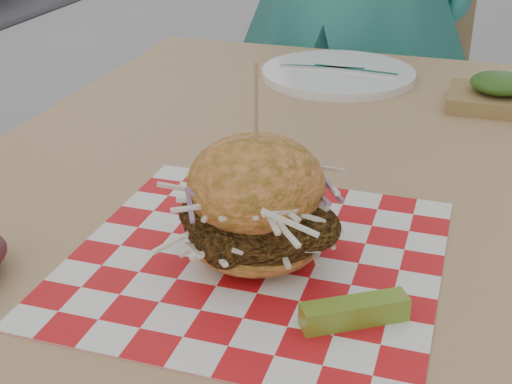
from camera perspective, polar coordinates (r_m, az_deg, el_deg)
patio_table at (r=0.94m, az=1.11°, el=-2.78°), size 0.80×1.20×0.75m
patio_chair at (r=1.92m, az=9.44°, el=8.58°), size 0.50×0.50×0.95m
paper_liner at (r=0.72m, az=0.00°, el=-5.31°), size 0.36×0.36×0.00m
sandwich at (r=0.69m, az=0.00°, el=-1.30°), size 0.18×0.18×0.20m
pickle_spear at (r=0.63m, az=7.89°, el=-9.48°), size 0.09×0.07×0.02m
place_setting at (r=1.28m, az=6.58°, el=9.38°), size 0.27×0.27×0.02m
kraft_tray at (r=1.18m, az=18.81°, el=7.44°), size 0.15×0.12×0.06m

